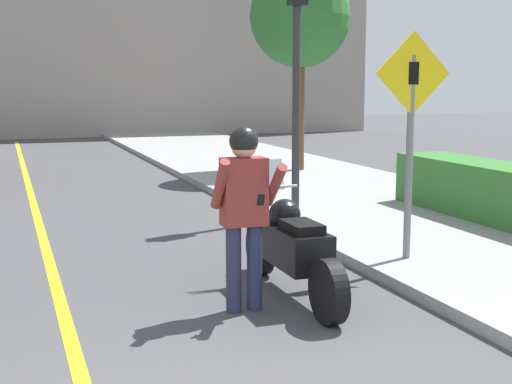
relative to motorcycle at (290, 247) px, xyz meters
name	(u,v)px	position (x,y,z in m)	size (l,w,h in m)	color
road_center_line	(48,256)	(-2.14, 2.45, -0.49)	(0.12, 36.00, 0.01)	yellow
building_backdrop	(26,6)	(-1.54, 22.45, 4.45)	(28.00, 1.20, 9.89)	gray
motorcycle	(290,247)	(0.00, 0.00, 0.00)	(0.62, 2.31, 1.27)	black
person_biker	(244,200)	(-0.57, -0.30, 0.54)	(0.59, 0.47, 1.69)	#282D4C
crossing_sign	(411,124)	(1.63, 0.52, 1.14)	(0.91, 0.08, 2.50)	slate
traffic_light	(297,34)	(1.64, 3.79, 2.30)	(0.26, 0.30, 3.84)	#2D2D30
street_tree	(300,18)	(3.73, 8.61, 3.00)	(2.23, 2.23, 4.51)	brown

